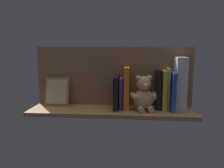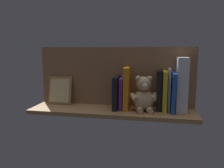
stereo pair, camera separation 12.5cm
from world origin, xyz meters
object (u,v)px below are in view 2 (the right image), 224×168
at_px(book_0, 173,92).
at_px(picture_frame_leaning, 60,90).
at_px(dictionary_thick_white, 182,85).
at_px(teddy_bear, 144,96).

distance_m(book_0, picture_frame_leaning, 0.68).
height_order(dictionary_thick_white, teddy_bear, dictionary_thick_white).
bearing_deg(teddy_bear, book_0, 175.20).
height_order(teddy_bear, picture_frame_leaning, teddy_bear).
relative_size(book_0, teddy_bear, 1.09).
bearing_deg(book_0, teddy_bear, 7.23).
relative_size(dictionary_thick_white, book_0, 1.38).
height_order(dictionary_thick_white, book_0, dictionary_thick_white).
bearing_deg(picture_frame_leaning, dictionary_thick_white, 177.70).
xyz_separation_m(dictionary_thick_white, teddy_bear, (0.20, 0.03, -0.06)).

